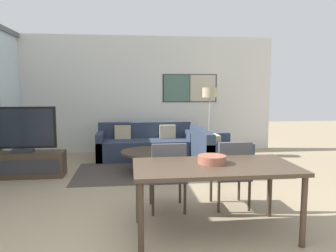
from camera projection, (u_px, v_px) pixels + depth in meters
name	position (u px, v px, depth m)	size (l,w,h in m)	color
wall_back	(141.00, 94.00, 7.98)	(6.60, 0.09, 2.80)	silver
area_rug	(149.00, 172.00, 6.11)	(2.72, 1.63, 0.01)	#473D38
tv_console	(23.00, 165.00, 5.75)	(1.42, 0.42, 0.44)	#423326
television	(21.00, 130.00, 5.68)	(1.18, 0.20, 0.80)	#2D2D33
sofa_main	(146.00, 146.00, 7.34)	(2.12, 0.85, 0.78)	#2D384C
sofa_side	(215.00, 155.00, 6.34)	(0.85, 1.52, 0.78)	#2D384C
coffee_table	(149.00, 156.00, 6.08)	(1.04, 1.04, 0.40)	#423326
dining_table	(215.00, 172.00, 3.47)	(1.72, 0.91, 0.76)	#423326
dining_chair_left	(168.00, 173.00, 4.13)	(0.46, 0.46, 0.90)	#4C4C51
dining_chair_centre	(232.00, 171.00, 4.23)	(0.46, 0.46, 0.90)	#4C4C51
fruit_bowl	(212.00, 159.00, 3.52)	(0.30, 0.30, 0.09)	#995642
floor_lamp	(210.00, 98.00, 7.43)	(0.34, 0.34, 1.57)	#2D2D33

